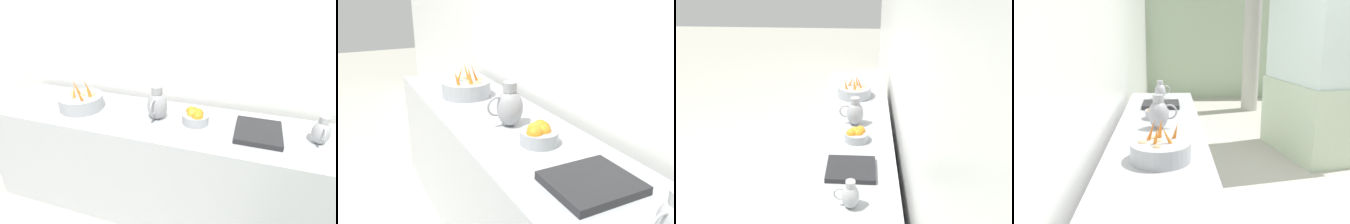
{
  "view_description": "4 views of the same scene",
  "coord_description": "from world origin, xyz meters",
  "views": [
    {
      "loc": [
        0.12,
        0.52,
        1.8
      ],
      "look_at": [
        -1.44,
        0.01,
        0.97
      ],
      "focal_mm": 28.33,
      "sensor_mm": 36.0,
      "label": 1
    },
    {
      "loc": [
        -0.69,
        1.55,
        1.61
      ],
      "look_at": [
        -1.38,
        0.13,
        1.04
      ],
      "focal_mm": 37.54,
      "sensor_mm": 36.0,
      "label": 2
    },
    {
      "loc": [
        -1.59,
        2.65,
        2.28
      ],
      "look_at": [
        -1.44,
        0.06,
        1.05
      ],
      "focal_mm": 37.49,
      "sensor_mm": 36.0,
      "label": 3
    },
    {
      "loc": [
        -1.46,
        -2.64,
        1.62
      ],
      "look_at": [
        -1.35,
        -0.1,
        0.98
      ],
      "focal_mm": 38.19,
      "sensor_mm": 36.0,
      "label": 4
    }
  ],
  "objects": [
    {
      "name": "metal_pitcher_tall",
      "position": [
        -1.52,
        -0.1,
        0.98
      ],
      "size": [
        0.21,
        0.15,
        0.25
      ],
      "color": "#939399",
      "rests_on": "prep_counter"
    },
    {
      "name": "prep_counter",
      "position": [
        -1.52,
        -0.11,
        0.43
      ],
      "size": [
        0.64,
        2.79,
        0.86
      ],
      "primitive_type": "cube",
      "color": "#ADAFB5",
      "rests_on": "ground_plane"
    },
    {
      "name": "orange_bowl",
      "position": [
        -1.54,
        0.18,
        0.91
      ],
      "size": [
        0.19,
        0.19,
        0.11
      ],
      "color": "#9EA0A5",
      "rests_on": "prep_counter"
    },
    {
      "name": "counter_sink_basin",
      "position": [
        -1.52,
        0.62,
        0.88
      ],
      "size": [
        0.34,
        0.3,
        0.04
      ],
      "primitive_type": "cube",
      "color": "#232326",
      "rests_on": "prep_counter"
    },
    {
      "name": "vegetable_colander",
      "position": [
        -1.5,
        -0.74,
        0.92
      ],
      "size": [
        0.35,
        0.35,
        0.24
      ],
      "color": "#9EA0A5",
      "rests_on": "prep_counter"
    },
    {
      "name": "tile_wall_left",
      "position": [
        -1.95,
        0.39,
        1.5
      ],
      "size": [
        0.1,
        9.37,
        3.0
      ],
      "primitive_type": "cube",
      "color": "white",
      "rests_on": "ground_plane"
    }
  ]
}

